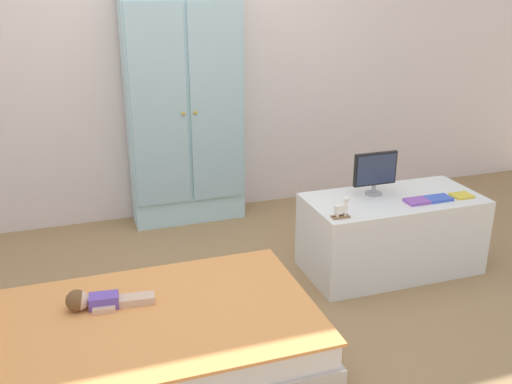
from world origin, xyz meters
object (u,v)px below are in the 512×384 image
rocking_horse_toy (342,208)px  book_yellow (462,196)px  bed (122,347)px  tv_stand (391,234)px  doll (94,301)px  tv_monitor (375,171)px  book_blue (438,198)px  book_purple (417,201)px  wardrobe (185,108)px

rocking_horse_toy → book_yellow: size_ratio=1.03×
bed → tv_stand: 1.71m
doll → tv_monitor: tv_monitor is taller
doll → book_blue: size_ratio=2.59×
tv_stand → book_purple: (0.08, -0.11, 0.24)m
bed → tv_stand: tv_stand is taller
book_yellow → doll: bearing=-174.0°
bed → book_blue: bearing=11.3°
book_blue → rocking_horse_toy: bearing=-174.7°
wardrobe → rocking_horse_toy: wardrobe is taller
wardrobe → book_yellow: wardrobe is taller
doll → tv_monitor: bearing=14.3°
tv_monitor → rocking_horse_toy: (-0.34, -0.26, -0.09)m
book_purple → book_blue: bearing=0.0°
tv_stand → book_blue: size_ratio=6.74×
wardrobe → tv_monitor: bearing=-50.2°
doll → book_blue: book_blue is taller
wardrobe → book_yellow: size_ratio=14.23×
book_yellow → wardrobe: bearing=137.0°
tv_monitor → rocking_horse_toy: 0.43m
tv_stand → book_yellow: (0.38, -0.11, 0.24)m
bed → tv_monitor: 1.72m
rocking_horse_toy → book_blue: bearing=5.3°
bed → tv_monitor: tv_monitor is taller
book_blue → tv_monitor: bearing=147.0°
rocking_horse_toy → doll: bearing=-172.9°
doll → book_purple: bearing=7.0°
tv_monitor → book_yellow: bearing=-22.9°
tv_stand → book_yellow: book_yellow is taller
tv_stand → rocking_horse_toy: (-0.42, -0.17, 0.28)m
tv_stand → tv_monitor: (-0.09, 0.09, 0.38)m
doll → wardrobe: bearing=63.0°
bed → book_yellow: 2.08m
bed → rocking_horse_toy: bearing=14.4°
doll → wardrobe: size_ratio=0.24×
wardrobe → tv_monitor: (0.89, -1.06, -0.21)m
tv_monitor → wardrobe: bearing=129.8°
wardrobe → book_blue: bearing=-46.7°
bed → book_purple: size_ratio=13.57×
wardrobe → tv_monitor: size_ratio=6.08×
wardrobe → doll: bearing=-117.0°
doll → book_yellow: size_ratio=3.43×
tv_stand → tv_monitor: size_ratio=3.81×
wardrobe → tv_stand: 1.62m
doll → tv_stand: tv_stand is taller
book_blue → book_purple: bearing=180.0°
book_purple → book_blue: size_ratio=0.85×
wardrobe → book_blue: size_ratio=10.76×
rocking_horse_toy → book_purple: (0.50, 0.06, -0.05)m
tv_monitor → book_purple: 0.29m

